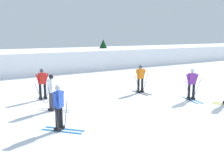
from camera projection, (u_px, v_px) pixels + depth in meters
ground_plane at (160, 116)px, 11.42m from camera, size 120.00×120.00×0.00m
far_snow_ridge at (29, 61)px, 26.50m from camera, size 80.00×8.85×1.97m
skier_white at (52, 91)px, 12.17m from camera, size 1.34×1.44×1.71m
skier_purple at (192, 83)px, 14.21m from camera, size 0.95×1.63×1.71m
skier_red at (42, 83)px, 14.28m from camera, size 1.00×1.63×1.71m
skier_blue at (59, 106)px, 9.58m from camera, size 1.30×1.48×1.71m
skier_orange at (141, 78)px, 16.03m from camera, size 1.00×1.62×1.71m
conifer_far_right at (103, 49)px, 31.73m from camera, size 2.06×2.06×3.05m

